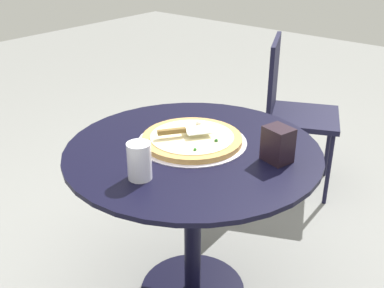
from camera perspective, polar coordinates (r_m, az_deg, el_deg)
The scene contains 6 objects.
patio_table at distance 1.84m, azimuth 0.09°, elevation -5.10°, with size 0.98×0.98×0.71m.
pizza_on_tray at distance 1.80m, azimuth 0.00°, elevation 0.60°, with size 0.43×0.43×0.04m.
pizza_server at distance 1.79m, azimuth -0.94°, elevation 1.64°, with size 0.16×0.20×0.02m.
drinking_cup at distance 1.54m, azimuth -6.47°, elevation -2.09°, with size 0.08×0.08×0.13m, color white.
napkin_dispenser at distance 1.67m, azimuth 10.48°, elevation -0.04°, with size 0.10×0.08×0.13m, color black.
patio_chair_near at distance 2.76m, azimuth 12.01°, elevation 4.78°, with size 0.53×0.53×0.90m.
Camera 1 is at (-1.01, 1.22, 1.49)m, focal length 43.49 mm.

